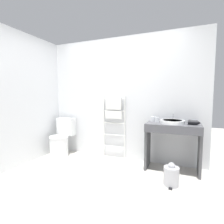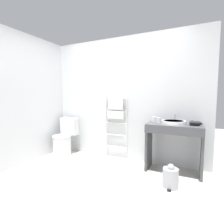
# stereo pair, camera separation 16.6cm
# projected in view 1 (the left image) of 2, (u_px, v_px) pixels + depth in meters

# --- Properties ---
(ground_plane) EXTENTS (12.00, 12.00, 0.00)m
(ground_plane) POSITION_uv_depth(u_px,v_px,m) (87.00, 189.00, 2.44)
(ground_plane) COLOR beige
(wall_back) EXTENTS (3.34, 0.12, 2.46)m
(wall_back) POSITION_uv_depth(u_px,v_px,m) (121.00, 99.00, 3.61)
(wall_back) COLOR silver
(wall_back) RESTS_ON ground_plane
(wall_side) EXTENTS (0.12, 1.99, 2.46)m
(wall_side) POSITION_uv_depth(u_px,v_px,m) (34.00, 99.00, 3.55)
(wall_side) COLOR silver
(wall_side) RESTS_ON ground_plane
(toilet) EXTENTS (0.40, 0.54, 0.81)m
(toilet) POSITION_uv_depth(u_px,v_px,m) (61.00, 140.00, 3.79)
(toilet) COLOR white
(toilet) RESTS_ON ground_plane
(towel_radiator) EXTENTS (0.49, 0.06, 1.29)m
(towel_radiator) POSITION_uv_depth(u_px,v_px,m) (114.00, 114.00, 3.58)
(towel_radiator) COLOR white
(towel_radiator) RESTS_ON ground_plane
(vanity_counter) EXTENTS (0.89, 0.46, 0.82)m
(vanity_counter) POSITION_uv_depth(u_px,v_px,m) (173.00, 139.00, 2.97)
(vanity_counter) COLOR #4C4C51
(vanity_counter) RESTS_ON ground_plane
(sink_basin) EXTENTS (0.39, 0.39, 0.06)m
(sink_basin) POSITION_uv_depth(u_px,v_px,m) (172.00, 122.00, 2.95)
(sink_basin) COLOR white
(sink_basin) RESTS_ON vanity_counter
(faucet) EXTENTS (0.02, 0.10, 0.15)m
(faucet) POSITION_uv_depth(u_px,v_px,m) (173.00, 117.00, 3.13)
(faucet) COLOR silver
(faucet) RESTS_ON vanity_counter
(cup_near_wall) EXTENTS (0.08, 0.08, 0.09)m
(cup_near_wall) POSITION_uv_depth(u_px,v_px,m) (153.00, 119.00, 3.21)
(cup_near_wall) COLOR white
(cup_near_wall) RESTS_ON vanity_counter
(cup_near_edge) EXTENTS (0.08, 0.08, 0.09)m
(cup_near_edge) POSITION_uv_depth(u_px,v_px,m) (157.00, 120.00, 3.11)
(cup_near_edge) COLOR white
(cup_near_edge) RESTS_ON vanity_counter
(hair_dryer) EXTENTS (0.20, 0.17, 0.07)m
(hair_dryer) POSITION_uv_depth(u_px,v_px,m) (193.00, 122.00, 2.84)
(hair_dryer) COLOR black
(hair_dryer) RESTS_ON vanity_counter
(trash_bin) EXTENTS (0.22, 0.25, 0.34)m
(trash_bin) POSITION_uv_depth(u_px,v_px,m) (171.00, 176.00, 2.52)
(trash_bin) COLOR #B7B7BC
(trash_bin) RESTS_ON ground_plane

